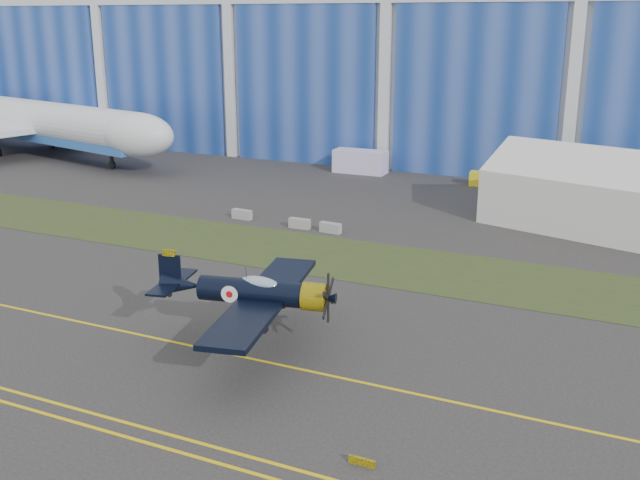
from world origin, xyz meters
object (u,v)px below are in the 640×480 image
at_px(jetliner, 29,76).
at_px(shipping_container, 360,162).
at_px(warbird, 252,291).
at_px(tent, 587,185).
at_px(tug, 482,179).

relative_size(jetliner, shipping_container, 11.02).
distance_m(warbird, jetliner, 73.64).
height_order(warbird, tent, tent).
xyz_separation_m(tent, tug, (-12.49, 12.72, -2.95)).
height_order(warbird, jetliner, jetliner).
relative_size(jetliner, tug, 26.85).
xyz_separation_m(jetliner, tent, (73.52, -6.43, -6.93)).
height_order(shipping_container, tug, shipping_container).
distance_m(jetliner, shipping_container, 47.27).
relative_size(shipping_container, tug, 2.44).
xyz_separation_m(warbird, tug, (1.50, 49.03, -2.76)).
xyz_separation_m(warbird, tent, (13.98, 36.31, 0.19)).
bearing_deg(jetliner, shipping_container, 21.79).
xyz_separation_m(shipping_container, tug, (15.23, -0.83, -0.63)).
xyz_separation_m(jetliner, shipping_container, (45.80, 7.12, -9.25)).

